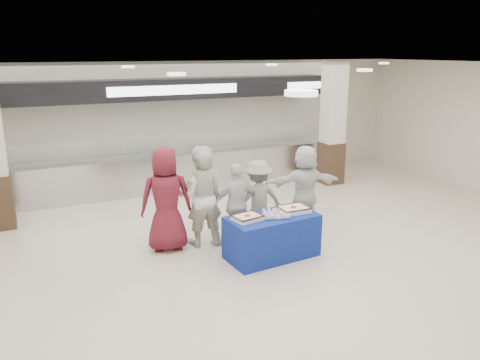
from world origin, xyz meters
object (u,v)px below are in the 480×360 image
display_table (272,236)px  civilian_white (305,186)px  civilian_maroon (166,199)px  soldier_b (258,200)px  sheet_cake_left (247,217)px  sheet_cake_right (293,209)px  chef_tall (200,195)px  chef_short (237,204)px  soldier_a (204,199)px  cupcake_tray (276,214)px

display_table → civilian_white: size_ratio=0.93×
civilian_maroon → civilian_white: (2.87, 0.03, -0.11)m
soldier_b → sheet_cake_left: bearing=57.9°
sheet_cake_right → chef_tall: chef_tall is taller
chef_short → soldier_b: bearing=-167.1°
chef_tall → civilian_maroon: bearing=20.1°
soldier_a → chef_short: size_ratio=1.19×
chef_tall → soldier_b: (1.06, -0.22, -0.16)m
chef_short → chef_tall: bearing=-19.3°
cupcake_tray → display_table: bearing=153.2°
chef_tall → chef_short: 0.69m
soldier_b → civilian_white: civilian_white is taller
soldier_b → civilian_white: size_ratio=0.91×
display_table → chef_tall: size_ratio=0.84×
civilian_white → soldier_b: bearing=23.6°
sheet_cake_right → sheet_cake_left: bearing=-177.6°
display_table → civilian_maroon: civilian_maroon is taller
cupcake_tray → soldier_b: 0.91m
sheet_cake_left → chef_tall: 1.18m
display_table → cupcake_tray: bearing=-31.6°
sheet_cake_left → soldier_a: 1.02m
soldier_b → display_table: bearing=83.1°
display_table → soldier_a: size_ratio=0.86×
chef_tall → chef_short: bearing=173.1°
sheet_cake_left → chef_short: (0.18, 0.82, -0.04)m
civilian_white → sheet_cake_left: bearing=44.2°
sheet_cake_left → soldier_a: size_ratio=0.29×
sheet_cake_left → soldier_b: size_ratio=0.34×
civilian_maroon → chef_short: bearing=-179.3°
sheet_cake_right → civilian_white: civilian_white is taller
cupcake_tray → civilian_white: civilian_white is taller
chef_tall → civilian_white: (2.23, -0.00, -0.09)m
soldier_a → cupcake_tray: bearing=137.1°
cupcake_tray → chef_tall: chef_tall is taller
civilian_maroon → chef_short: 1.29m
soldier_a → sheet_cake_left: bearing=116.9°
cupcake_tray → chef_short: bearing=111.9°
soldier_a → soldier_b: soldier_a is taller
display_table → sheet_cake_right: size_ratio=3.04×
civilian_maroon → soldier_a: bearing=179.7°
display_table → civilian_white: bearing=34.7°
sheet_cake_right → cupcake_tray: bearing=-169.9°
chef_tall → soldier_b: chef_tall is taller
display_table → civilian_white: civilian_white is taller
cupcake_tray → soldier_b: bearing=82.7°
sheet_cake_left → soldier_a: (-0.42, 0.93, 0.10)m
soldier_a → soldier_b: size_ratio=1.18×
soldier_a → soldier_b: bearing=179.8°
display_table → sheet_cake_left: size_ratio=3.02×
sheet_cake_left → chef_short: bearing=77.3°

